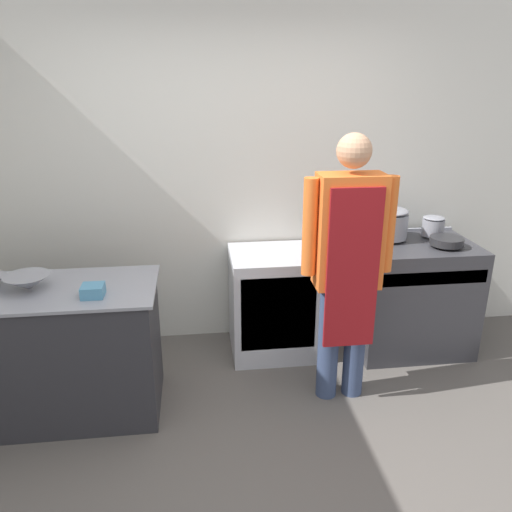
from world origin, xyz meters
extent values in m
plane|color=#5B5651|center=(0.00, 0.00, 0.00)|extent=(14.00, 14.00, 0.00)
cube|color=silver|center=(0.00, 1.79, 1.35)|extent=(8.00, 0.05, 2.70)
cube|color=#2D2D33|center=(-1.18, 0.84, 0.42)|extent=(1.25, 0.64, 0.85)
cube|color=gray|center=(-1.18, 0.84, 0.86)|extent=(1.30, 0.67, 0.02)
cube|color=#38383D|center=(1.39, 1.38, 0.44)|extent=(0.88, 0.66, 0.88)
cube|color=gray|center=(1.39, 1.06, 0.72)|extent=(0.81, 0.03, 0.10)
cube|color=gray|center=(1.39, 1.70, 0.89)|extent=(0.88, 0.03, 0.02)
cube|color=silver|center=(0.29, 1.45, 0.41)|extent=(0.65, 0.59, 0.82)
cube|color=silver|center=(0.29, 1.16, 0.45)|extent=(0.55, 0.02, 0.57)
cylinder|color=#38476B|center=(0.57, 0.79, 0.41)|extent=(0.14, 0.14, 0.81)
cylinder|color=#38476B|center=(0.75, 0.79, 0.41)|extent=(0.14, 0.14, 0.81)
cube|color=orange|center=(0.66, 0.79, 1.17)|extent=(0.41, 0.22, 0.72)
cube|color=maroon|center=(0.66, 0.67, 0.96)|extent=(0.33, 0.02, 1.03)
cylinder|color=orange|center=(0.41, 0.79, 1.21)|extent=(0.09, 0.09, 0.61)
cylinder|color=orange|center=(0.91, 0.79, 1.21)|extent=(0.09, 0.09, 0.61)
sphere|color=tan|center=(0.66, 0.79, 1.67)|extent=(0.21, 0.21, 0.21)
cone|color=gray|center=(-1.29, 0.84, 0.91)|extent=(0.27, 0.27, 0.09)
cube|color=teal|center=(-0.89, 0.69, 0.90)|extent=(0.13, 0.13, 0.07)
cylinder|color=gray|center=(1.20, 1.50, 0.99)|extent=(0.31, 0.31, 0.19)
ellipsoid|color=gray|center=(1.20, 1.50, 1.11)|extent=(0.30, 0.30, 0.05)
cylinder|color=#262628|center=(1.57, 1.26, 0.92)|extent=(0.25, 0.25, 0.06)
cylinder|color=gray|center=(1.57, 1.50, 0.96)|extent=(0.17, 0.17, 0.13)
ellipsoid|color=gray|center=(1.57, 1.50, 1.04)|extent=(0.17, 0.17, 0.03)
camera|label=1|loc=(-0.27, -2.06, 2.07)|focal=35.00mm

